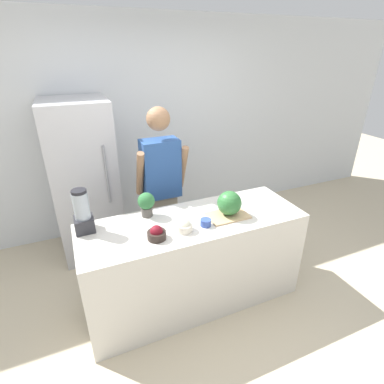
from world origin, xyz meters
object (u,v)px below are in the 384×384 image
watermelon (229,203)px  person (162,189)px  blender (83,213)px  potted_plant (146,203)px  bowl_cream (185,226)px  bowl_cherries (157,234)px  bowl_small_blue (206,223)px  refrigerator (85,181)px

watermelon → person: bearing=118.2°
blender → potted_plant: size_ratio=1.65×
bowl_cream → person: bearing=85.2°
watermelon → bowl_cherries: watermelon is taller
bowl_cherries → blender: size_ratio=0.40×
person → blender: bearing=-149.0°
bowl_small_blue → blender: (-0.92, 0.31, 0.13)m
bowl_small_blue → blender: size_ratio=0.25×
watermelon → bowl_small_blue: 0.29m
bowl_cream → refrigerator: bearing=114.7°
refrigerator → potted_plant: (0.43, -1.03, 0.13)m
refrigerator → bowl_small_blue: 1.61m
bowl_cherries → bowl_cream: 0.24m
bowl_cream → potted_plant: size_ratio=0.61×
refrigerator → watermelon: bearing=-50.1°
blender → potted_plant: 0.52m
person → potted_plant: 0.53m
refrigerator → person: 0.92m
bowl_small_blue → potted_plant: potted_plant is taller
refrigerator → bowl_cherries: refrigerator is taller
person → watermelon: 0.82m
watermelon → bowl_cream: bearing=-169.9°
person → bowl_cream: 0.80m
refrigerator → watermelon: (1.09, -1.30, 0.12)m
person → refrigerator: bearing=140.2°
refrigerator → person: (0.71, -0.59, 0.02)m
potted_plant → blender: bearing=-176.0°
bowl_cherries → potted_plant: size_ratio=0.66×
bowl_cream → blender: (-0.73, 0.32, 0.12)m
bowl_cream → blender: bearing=156.6°
person → blender: size_ratio=4.78×
watermelon → bowl_small_blue: (-0.26, -0.08, -0.09)m
refrigerator → blender: size_ratio=4.85×
bowl_cream → bowl_cherries: bearing=-176.3°
bowl_cherries → bowl_cream: (0.24, 0.02, 0.00)m
refrigerator → potted_plant: 1.12m
person → bowl_small_blue: size_ratio=19.22×
bowl_small_blue → bowl_cream: bearing=-178.9°
refrigerator → bowl_cream: refrigerator is taller
person → potted_plant: (-0.28, -0.44, 0.10)m
refrigerator → bowl_cherries: size_ratio=12.08×
refrigerator → potted_plant: refrigerator is taller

